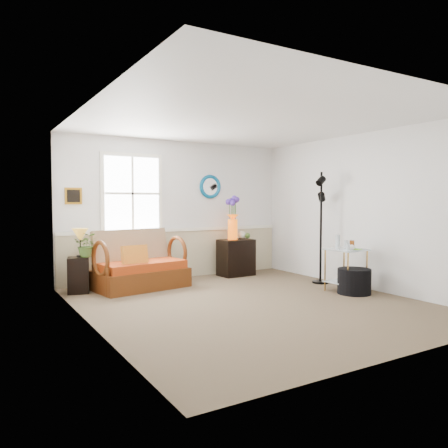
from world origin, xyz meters
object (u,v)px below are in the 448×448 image
cabinet (236,257)px  side_table (346,270)px  floor_lamp (321,228)px  loveseat (141,259)px  ottoman (354,281)px  lamp_stand (78,275)px

cabinet → side_table: bearing=-74.8°
cabinet → floor_lamp: size_ratio=0.36×
side_table → floor_lamp: (0.16, 0.76, 0.64)m
loveseat → ottoman: loveseat is taller
ottoman → cabinet: bearing=106.1°
ottoman → loveseat: bearing=141.8°
cabinet → floor_lamp: 1.80m
floor_lamp → ottoman: 1.25m
side_table → ottoman: side_table is taller
lamp_stand → ottoman: lamp_stand is taller
cabinet → ottoman: cabinet is taller
lamp_stand → side_table: 4.30m
floor_lamp → side_table: bearing=-113.1°
lamp_stand → floor_lamp: 4.19m
loveseat → side_table: size_ratio=2.16×
cabinet → side_table: size_ratio=1.02×
loveseat → lamp_stand: bearing=162.3°
loveseat → lamp_stand: size_ratio=2.62×
ottoman → side_table: bearing=84.9°
lamp_stand → ottoman: size_ratio=1.10×
ottoman → lamp_stand: bearing=148.2°
lamp_stand → side_table: bearing=-29.5°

